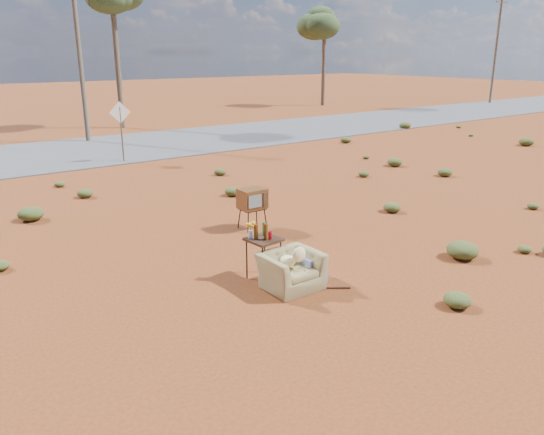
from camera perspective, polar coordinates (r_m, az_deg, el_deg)
ground at (r=9.54m, az=2.98°, el=-6.55°), size 140.00×140.00×0.00m
highway at (r=22.73m, az=-21.96°, el=6.37°), size 140.00×7.00×0.04m
armchair at (r=9.08m, az=2.38°, el=-5.12°), size 1.14×0.72×0.84m
tv_unit at (r=11.94m, az=-2.13°, el=1.97°), size 0.59×0.48×0.94m
side_table at (r=9.23m, az=-1.21°, el=-2.12°), size 0.58×0.58×1.06m
rusty_bar at (r=9.15m, az=4.43°, el=-7.54°), size 1.05×0.79×0.03m
road_sign at (r=20.14m, az=-15.97°, el=9.96°), size 0.78×0.06×2.19m
eucalyptus_right at (r=41.33m, az=5.70°, el=20.14°), size 3.20×3.20×7.10m
utility_pole_center at (r=25.36m, az=-20.09°, el=17.00°), size 1.40×0.20×8.00m
utility_pole_east at (r=46.40m, az=22.96°, el=16.40°), size 1.40×0.20×8.00m
scrub_patch at (r=12.65m, az=-12.78°, el=-0.21°), size 17.49×8.07×0.33m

